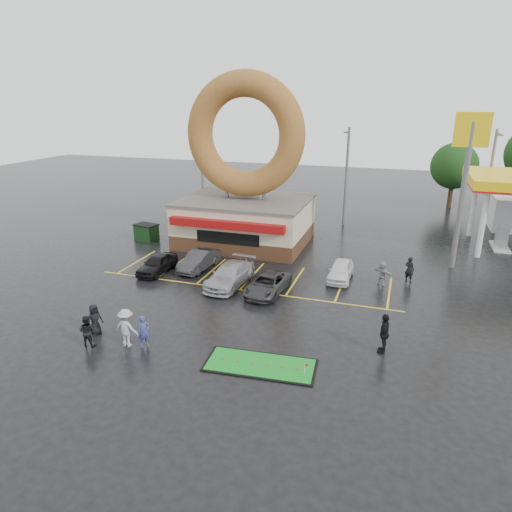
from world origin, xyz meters
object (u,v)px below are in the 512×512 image
(shell_sign, at_px, (467,163))
(car_silver, at_px, (230,275))
(person_cameraman, at_px, (384,333))
(dumpster, at_px, (146,233))
(donut_shop, at_px, (245,189))
(car_dgrey, at_px, (199,260))
(putting_green, at_px, (260,365))
(car_black, at_px, (157,264))
(streetlight_right, at_px, (489,180))
(car_white, at_px, (341,271))
(person_blue, at_px, (144,332))
(car_grey, at_px, (268,284))
(streetlight_left, at_px, (202,169))
(streetlight_mid, at_px, (346,175))

(shell_sign, height_order, car_silver, shell_sign)
(person_cameraman, distance_m, dumpster, 23.70)
(donut_shop, distance_m, car_dgrey, 8.03)
(car_dgrey, distance_m, putting_green, 13.02)
(shell_sign, distance_m, dumpster, 25.13)
(car_black, bearing_deg, shell_sign, 23.09)
(donut_shop, distance_m, car_silver, 9.98)
(streetlight_right, distance_m, dumpster, 29.61)
(car_black, xyz_separation_m, car_silver, (5.59, -0.50, 0.06))
(car_white, distance_m, person_blue, 14.02)
(streetlight_right, distance_m, putting_green, 29.35)
(donut_shop, xyz_separation_m, car_grey, (4.82, -9.47, -3.88))
(streetlight_left, bearing_deg, dumpster, -97.54)
(donut_shop, height_order, shell_sign, donut_shop)
(dumpster, relative_size, putting_green, 0.35)
(car_silver, relative_size, person_blue, 3.00)
(donut_shop, bearing_deg, car_black, -112.08)
(car_dgrey, bearing_deg, streetlight_right, 44.85)
(car_grey, xyz_separation_m, car_white, (3.93, 3.67, 0.03))
(streetlight_left, bearing_deg, car_black, -77.03)
(car_black, height_order, car_grey, car_black)
(streetlight_mid, xyz_separation_m, dumpster, (-15.19, -9.97, -4.13))
(streetlight_left, distance_m, dumpster, 9.95)
(car_black, xyz_separation_m, person_blue, (4.47, -9.01, 0.17))
(car_dgrey, bearing_deg, dumpster, 151.64)
(car_grey, relative_size, car_white, 1.16)
(car_white, height_order, putting_green, car_white)
(donut_shop, height_order, streetlight_right, donut_shop)
(streetlight_right, relative_size, car_grey, 2.14)
(streetlight_left, distance_m, person_blue, 26.03)
(car_dgrey, relative_size, person_blue, 2.47)
(car_dgrey, xyz_separation_m, car_white, (9.74, 1.20, -0.04))
(car_black, bearing_deg, donut_shop, 69.87)
(car_white, height_order, person_blue, person_blue)
(shell_sign, height_order, person_cameraman, shell_sign)
(dumpster, bearing_deg, car_grey, -17.66)
(person_blue, relative_size, person_cameraman, 0.81)
(dumpster, xyz_separation_m, putting_green, (15.07, -15.33, -0.61))
(car_silver, distance_m, dumpster, 12.46)
(car_black, relative_size, car_silver, 0.77)
(streetlight_left, distance_m, streetlight_right, 26.08)
(streetlight_right, height_order, car_silver, streetlight_right)
(streetlight_mid, bearing_deg, car_black, -122.43)
(donut_shop, xyz_separation_m, car_dgrey, (-0.99, -7.00, -3.81))
(streetlight_right, bearing_deg, car_white, -124.78)
(person_blue, bearing_deg, car_grey, 25.98)
(streetlight_mid, height_order, person_blue, streetlight_mid)
(donut_shop, bearing_deg, car_grey, -63.01)
(donut_shop, bearing_deg, person_cameraman, -50.03)
(person_blue, bearing_deg, person_cameraman, -22.85)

